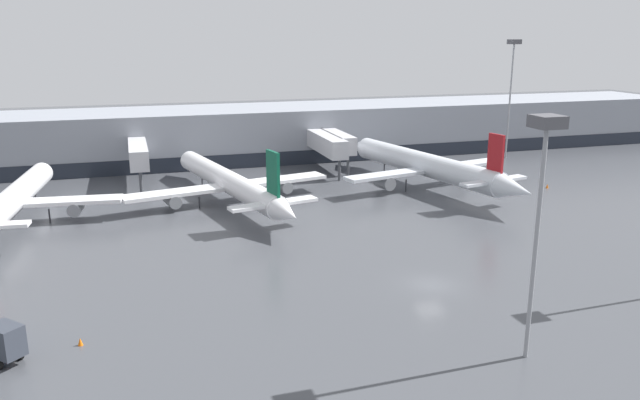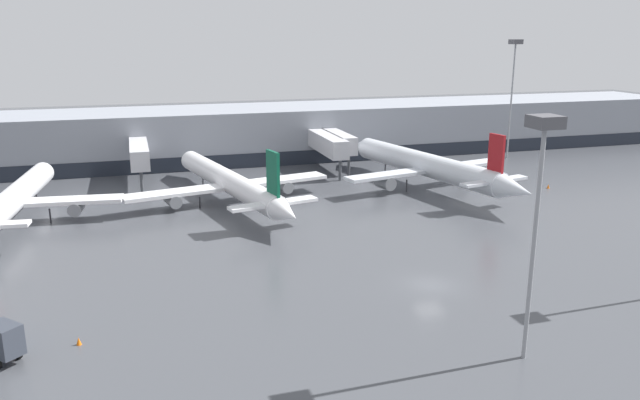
{
  "view_description": "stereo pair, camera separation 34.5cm",
  "coord_description": "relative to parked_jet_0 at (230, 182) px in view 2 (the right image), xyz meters",
  "views": [
    {
      "loc": [
        -24.61,
        -46.29,
        21.57
      ],
      "look_at": [
        -4.18,
        19.99,
        3.0
      ],
      "focal_mm": 35.0,
      "sensor_mm": 36.0,
      "label": 1
    },
    {
      "loc": [
        -24.28,
        -46.39,
        21.57
      ],
      "look_at": [
        -4.18,
        19.99,
        3.0
      ],
      "focal_mm": 35.0,
      "sensor_mm": 36.0,
      "label": 2
    }
  ],
  "objects": [
    {
      "name": "parked_jet_0",
      "position": [
        0.0,
        0.0,
        0.0
      ],
      "size": [
        27.7,
        38.49,
        9.03
      ],
      "rotation": [
        0.0,
        0.0,
        1.79
      ],
      "color": "white",
      "rests_on": "ground_plane"
    },
    {
      "name": "ground_plane",
      "position": [
        12.57,
        -33.13,
        -2.68
      ],
      "size": [
        320.0,
        320.0,
        0.0
      ],
      "primitive_type": "plane",
      "color": "#424449"
    },
    {
      "name": "parked_jet_2",
      "position": [
        -25.53,
        -2.12,
        0.24
      ],
      "size": [
        24.4,
        34.61,
        8.96
      ],
      "rotation": [
        0.0,
        0.0,
        1.46
      ],
      "color": "white",
      "rests_on": "ground_plane"
    },
    {
      "name": "terminal_building",
      "position": [
        12.52,
        28.68,
        1.82
      ],
      "size": [
        160.0,
        29.8,
        9.0
      ],
      "color": "gray",
      "rests_on": "ground_plane"
    },
    {
      "name": "apron_light_mast_0",
      "position": [
        52.1,
        15.75,
        13.32
      ],
      "size": [
        1.8,
        1.8,
        20.59
      ],
      "color": "gray",
      "rests_on": "ground_plane"
    },
    {
      "name": "apron_light_mast_1",
      "position": [
        12.91,
        -46.6,
        10.63
      ],
      "size": [
        1.8,
        1.8,
        16.66
      ],
      "color": "gray",
      "rests_on": "ground_plane"
    },
    {
      "name": "traffic_cone_1",
      "position": [
        -16.53,
        -35.83,
        -2.39
      ],
      "size": [
        0.37,
        0.37,
        0.58
      ],
      "color": "orange",
      "rests_on": "ground_plane"
    },
    {
      "name": "traffic_cone_0",
      "position": [
        44.98,
        -5.73,
        -2.37
      ],
      "size": [
        0.39,
        0.39,
        0.61
      ],
      "color": "orange",
      "rests_on": "ground_plane"
    },
    {
      "name": "parked_jet_1",
      "position": [
        28.55,
        -0.08,
        0.53
      ],
      "size": [
        26.66,
        38.59,
        9.55
      ],
      "rotation": [
        0.0,
        0.0,
        1.79
      ],
      "color": "silver",
      "rests_on": "ground_plane"
    }
  ]
}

